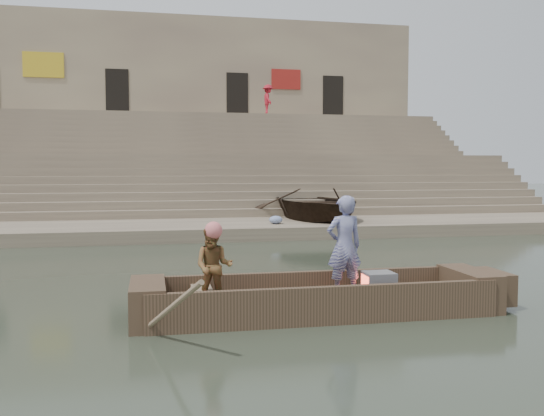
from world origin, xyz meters
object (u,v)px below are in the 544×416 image
object	(u,v)px
main_rowboat	(318,307)
rowing_man	(214,267)
pedestrian	(268,100)
beached_rowboat	(316,204)
standing_man	(344,246)
television	(378,285)

from	to	relation	value
main_rowboat	rowing_man	world-z (taller)	rowing_man
pedestrian	beached_rowboat	bearing A→B (deg)	177.52
rowing_man	beached_rowboat	xyz separation A→B (m)	(4.87, 11.72, 0.14)
standing_man	television	distance (m)	0.80
rowing_man	pedestrian	world-z (taller)	pedestrian
rowing_man	television	distance (m)	2.61
main_rowboat	standing_man	size ratio (longest dim) A/B	3.13
television	rowing_man	bearing A→B (deg)	-178.15
television	beached_rowboat	world-z (taller)	beached_rowboat
rowing_man	pedestrian	bearing A→B (deg)	92.19
pedestrian	rowing_man	bearing A→B (deg)	168.03
television	pedestrian	distance (m)	25.27
pedestrian	main_rowboat	bearing A→B (deg)	171.59
beached_rowboat	pedestrian	distance (m)	13.81
standing_man	beached_rowboat	size ratio (longest dim) A/B	0.30
beached_rowboat	television	bearing A→B (deg)	-105.46
main_rowboat	rowing_man	bearing A→B (deg)	-177.01
standing_man	television	world-z (taller)	standing_man
main_rowboat	rowing_man	xyz separation A→B (m)	(-1.60, -0.08, 0.70)
television	pedestrian	bearing A→B (deg)	82.86
television	main_rowboat	bearing A→B (deg)	180.00
main_rowboat	television	bearing A→B (deg)	0.00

